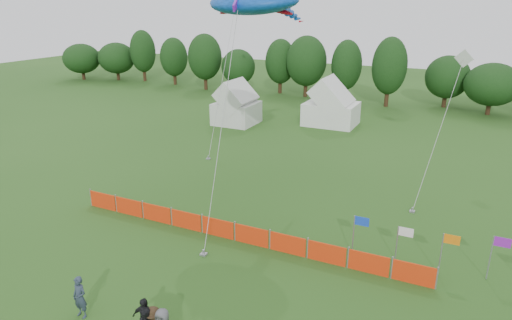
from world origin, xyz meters
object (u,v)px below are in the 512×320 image
at_px(barrier_fence, 234,232).
at_px(spectator_a, 80,297).
at_px(spectator_d, 145,319).
at_px(stingray_kite, 257,2).
at_px(tent_left, 236,106).
at_px(tent_right, 331,107).

xyz_separation_m(barrier_fence, spectator_a, (-2.55, -8.03, 0.39)).
bearing_deg(spectator_a, spectator_d, 4.38).
bearing_deg(spectator_d, stingray_kite, 94.12).
bearing_deg(tent_left, spectator_a, -73.44).
xyz_separation_m(tent_left, barrier_fence, (11.35, -21.57, -1.31)).
distance_m(barrier_fence, spectator_a, 8.44).
relative_size(tent_left, spectator_a, 2.29).
relative_size(tent_right, spectator_a, 2.93).
xyz_separation_m(tent_right, barrier_fence, (2.51, -25.36, -1.35)).
height_order(barrier_fence, stingray_kite, stingray_kite).
xyz_separation_m(spectator_d, stingray_kite, (-2.04, 13.75, 10.97)).
xyz_separation_m(spectator_a, spectator_d, (3.15, 0.05, 0.01)).
bearing_deg(tent_right, stingray_kite, -86.85).
bearing_deg(tent_right, spectator_a, -90.06).
bearing_deg(tent_left, barrier_fence, -62.25).
distance_m(tent_left, tent_right, 9.61).
bearing_deg(barrier_fence, spectator_a, -107.60).
bearing_deg(stingray_kite, spectator_a, -94.61).
xyz_separation_m(tent_right, spectator_d, (3.12, -33.35, -0.96)).
height_order(tent_left, barrier_fence, tent_left).
bearing_deg(spectator_d, barrier_fence, 90.01).
height_order(spectator_a, spectator_d, spectator_d).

